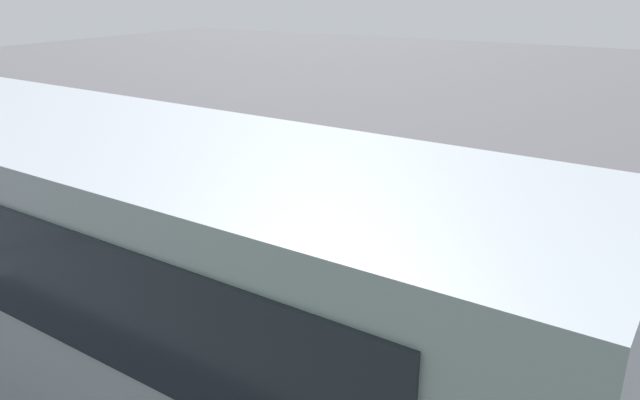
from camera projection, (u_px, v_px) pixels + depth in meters
name	position (u px, v px, depth m)	size (l,w,h in m)	color
ground_plane	(419.00, 272.00, 10.20)	(80.00, 80.00, 0.00)	#424247
tour_bus	(85.00, 265.00, 6.69)	(10.85, 3.04, 3.25)	#8C939E
spectator_far_left	(394.00, 260.00, 8.10)	(0.58, 0.34, 1.81)	black
spectator_left	(325.00, 252.00, 8.56)	(0.57, 0.38, 1.68)	black
spectator_centre	(267.00, 236.00, 9.04)	(0.58, 0.36, 1.70)	black
spectator_right	(208.00, 217.00, 9.58)	(0.57, 0.39, 1.80)	black
spectator_far_right	(166.00, 215.00, 9.89)	(0.58, 0.37, 1.69)	black
parked_motorcycle_silver	(428.00, 351.00, 7.18)	(2.04, 0.64, 0.99)	black
stunt_motorcycle	(359.00, 188.00, 12.36)	(2.05, 0.61, 1.23)	black
traffic_cone	(501.00, 244.00, 10.50)	(0.34, 0.34, 0.63)	orange
bay_line_b	(519.00, 267.00, 10.37)	(0.17, 4.84, 0.01)	white
bay_line_c	(387.00, 237.00, 11.56)	(0.17, 4.78, 0.01)	white
bay_line_d	(279.00, 213.00, 12.76)	(0.17, 4.54, 0.01)	white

